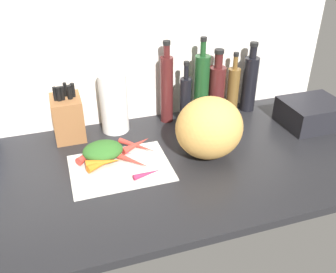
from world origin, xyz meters
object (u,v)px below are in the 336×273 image
object	(u,v)px
carrot_2	(105,162)
bottle_1	(186,99)
carrot_6	(137,146)
paper_towel_roll	(114,103)
carrot_4	(104,162)
dish_rack	(311,113)
knife_block	(68,117)
carrot_3	(136,145)
carrot_7	(130,160)
carrot_5	(116,149)
carrot_0	(147,174)
cutting_board	(120,167)
bottle_3	(217,89)
winter_squash	(209,128)
bottle_0	(167,88)
bottle_5	(250,82)
carrot_1	(92,152)
bottle_4	(233,89)
bottle_2	(201,87)

from	to	relation	value
carrot_2	bottle_1	xyz separation A→B (cm)	(39.64, 23.95, 8.64)
carrot_2	carrot_6	distance (cm)	15.61
paper_towel_roll	carrot_4	bearing A→B (deg)	-109.63
carrot_6	dish_rack	xyz separation A→B (cm)	(76.83, -2.66, 3.44)
paper_towel_roll	knife_block	bearing A→B (deg)	179.88
carrot_2	carrot_4	bearing A→B (deg)	-131.29
carrot_3	carrot_7	bearing A→B (deg)	-116.83
carrot_5	carrot_0	bearing A→B (deg)	-68.62
carrot_5	carrot_4	bearing A→B (deg)	-126.06
cutting_board	carrot_5	world-z (taller)	carrot_5
bottle_3	bottle_1	bearing A→B (deg)	-174.63
carrot_0	winter_squash	distance (cm)	28.47
carrot_4	bottle_0	xyz separation A→B (cm)	(32.74, 27.87, 13.08)
bottle_5	carrot_4	bearing A→B (deg)	-159.50
carrot_5	bottle_3	distance (cm)	53.59
carrot_2	carrot_5	xyz separation A→B (cm)	(5.36, 7.51, -0.27)
carrot_0	knife_block	size ratio (longest dim) A/B	0.44
carrot_1	dish_rack	size ratio (longest dim) A/B	0.64
carrot_4	bottle_4	size ratio (longest dim) A/B	0.45
carrot_7	bottle_4	bearing A→B (deg)	27.19
bottle_5	bottle_1	bearing A→B (deg)	-175.83
bottle_2	carrot_2	bearing A→B (deg)	-152.01
carrot_7	bottle_2	world-z (taller)	bottle_2
knife_block	bottle_0	bearing A→B (deg)	1.73
winter_squash	bottle_0	world-z (taller)	bottle_0
carrot_7	dish_rack	xyz separation A→B (cm)	(81.90, 6.03, 3.22)
carrot_0	bottle_4	bearing A→B (deg)	36.77
winter_squash	knife_block	distance (cm)	57.15
bottle_1	bottle_5	bearing A→B (deg)	4.17
carrot_7	bottle_3	xyz separation A→B (cm)	(46.00, 26.79, 10.57)
carrot_6	winter_squash	bearing A→B (deg)	-24.96
carrot_0	bottle_1	world-z (taller)	bottle_1
bottle_4	cutting_board	bearing A→B (deg)	-153.31
bottle_2	carrot_6	bearing A→B (deg)	-151.92
carrot_1	bottle_4	world-z (taller)	bottle_4
paper_towel_roll	bottle_2	size ratio (longest dim) A/B	0.68
carrot_5	carrot_6	size ratio (longest dim) A/B	0.84
carrot_3	bottle_2	distance (cm)	40.16
carrot_0	carrot_3	size ratio (longest dim) A/B	0.77
cutting_board	bottle_2	distance (cm)	52.70
carrot_1	bottle_3	bearing A→B (deg)	16.73
carrot_1	carrot_2	bearing A→B (deg)	-66.24
bottle_2	dish_rack	distance (cm)	48.98
carrot_3	carrot_6	size ratio (longest dim) A/B	0.79
carrot_1	knife_block	distance (cm)	20.33
carrot_7	bottle_5	bearing A→B (deg)	23.79
bottle_1	bottle_2	xyz separation A→B (cm)	(7.59, 1.15, 4.16)
carrot_5	bottle_5	size ratio (longest dim) A/B	0.44
carrot_1	carrot_7	xyz separation A→B (cm)	(12.21, -9.30, -0.22)
carrot_3	carrot_6	distance (cm)	0.73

